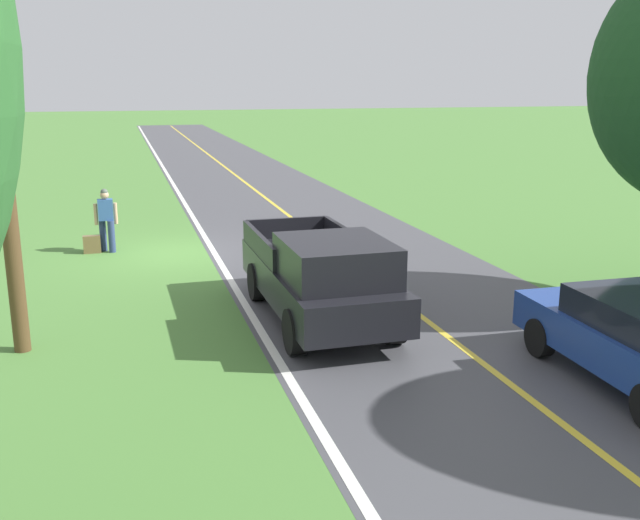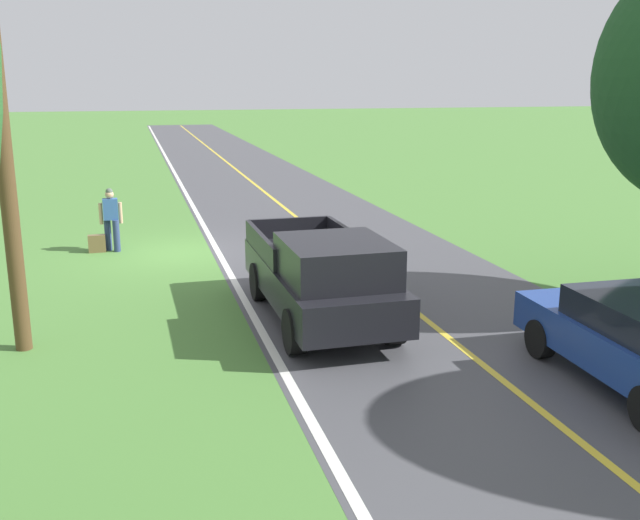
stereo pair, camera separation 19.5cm
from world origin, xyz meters
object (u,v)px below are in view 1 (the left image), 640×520
(hitchhiker_walking, at_px, (106,216))
(utility_pole_roadside, at_px, (0,134))
(pickup_truck_passing, at_px, (322,275))
(suitcase_carried, at_px, (92,244))

(hitchhiker_walking, distance_m, utility_pole_roadside, 8.08)
(utility_pole_roadside, bearing_deg, hitchhiker_walking, -100.70)
(hitchhiker_walking, distance_m, pickup_truck_passing, 8.47)
(suitcase_carried, relative_size, utility_pole_roadside, 0.06)
(suitcase_carried, distance_m, pickup_truck_passing, 8.63)
(suitcase_carried, bearing_deg, hitchhiker_walking, 100.86)
(suitcase_carried, distance_m, utility_pole_roadside, 8.21)
(pickup_truck_passing, bearing_deg, utility_pole_roadside, 0.08)
(hitchhiker_walking, xyz_separation_m, suitcase_carried, (0.42, 0.10, -0.74))
(suitcase_carried, bearing_deg, utility_pole_roadside, -9.78)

